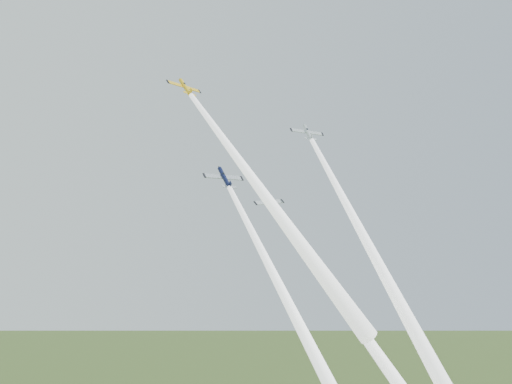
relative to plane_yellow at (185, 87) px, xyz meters
name	(u,v)px	position (x,y,z in m)	size (l,w,h in m)	color
plane_yellow	(185,87)	(0.00, 0.00, 0.00)	(7.54, 7.48, 1.18)	yellow
smoke_trail_yellow	(262,192)	(4.35, -24.32, -23.40)	(2.49, 2.49, 61.66)	white
plane_navy	(224,178)	(7.81, -1.59, -17.60)	(8.35, 8.28, 1.31)	#0C1237
smoke_trail_navy	(301,328)	(7.97, -29.97, -44.48)	(2.49, 2.49, 71.78)	white
plane_silver_right	(308,132)	(26.64, -1.89, -6.64)	(7.35, 7.29, 1.15)	silver
smoke_trail_silver_right	(378,263)	(21.69, -31.13, -34.73)	(2.49, 2.49, 75.30)	white
plane_silver_low	(271,203)	(15.19, -6.81, -22.68)	(6.72, 6.67, 1.05)	silver
smoke_trail_silver_low	(362,333)	(18.65, -30.62, -45.47)	(2.49, 2.49, 59.89)	white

